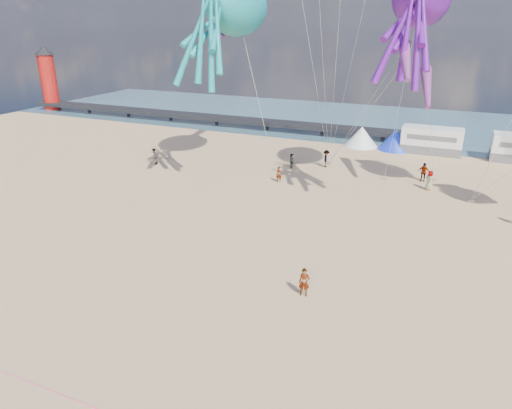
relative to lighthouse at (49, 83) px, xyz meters
name	(u,v)px	position (x,y,z in m)	size (l,w,h in m)	color
ground	(231,354)	(56.00, -44.00, -4.50)	(120.00, 120.00, 0.00)	#D9AF7D
water	(394,124)	(56.00, 11.00, -4.48)	(120.00, 120.00, 0.00)	#3C6074
pier	(193,116)	(28.00, 0.00, -3.50)	(60.00, 3.00, 0.50)	black
lighthouse	(49,83)	(0.00, 0.00, 0.00)	(2.60, 2.60, 9.00)	#A5140F
motorhome_0	(431,140)	(62.00, -4.00, -3.00)	(6.60, 2.50, 3.00)	silver
tent_white	(361,136)	(54.00, -4.00, -3.30)	(4.00, 4.00, 2.40)	white
tent_blue	(395,140)	(58.00, -4.00, -3.30)	(4.00, 4.00, 2.40)	#1933CC
standing_person	(304,282)	(57.61, -38.03, -3.66)	(0.61, 0.40, 1.67)	tan
beachgoer_2	(326,159)	(52.36, -14.07, -3.60)	(0.88, 0.69, 1.81)	#7F6659
beachgoer_3	(423,172)	(62.04, -14.80, -3.60)	(1.16, 0.67, 1.80)	#7F6659
beachgoer_4	(292,161)	(49.13, -15.68, -3.75)	(0.88, 0.36, 1.49)	#7F6659
beachgoer_5	(279,175)	(49.53, -20.53, -3.75)	(1.38, 0.44, 1.49)	#7F6659
beachgoer_6	(429,180)	(62.74, -17.13, -3.60)	(0.65, 0.43, 1.80)	#7F6659
beachgoer_7	(154,157)	(35.38, -20.47, -3.61)	(0.87, 0.56, 1.77)	#7F6659
sandbag_a	(274,170)	(47.91, -17.51, -4.39)	(0.50, 0.35, 0.22)	gray
sandbag_b	(384,179)	(58.66, -15.99, -4.39)	(0.50, 0.35, 0.22)	gray
sandbag_c	(471,201)	(66.30, -18.87, -4.39)	(0.50, 0.35, 0.22)	gray
sandbag_d	(434,181)	(63.09, -14.56, -4.39)	(0.50, 0.35, 0.22)	gray
sandbag_e	(329,164)	(52.43, -13.12, -4.39)	(0.50, 0.35, 0.22)	gray
kite_octopus_teal	(237,7)	(44.59, -18.95, 10.92)	(4.36, 10.16, 11.62)	teal
windsock_left	(240,22)	(43.26, -15.53, 9.68)	(1.10, 7.71, 7.71)	red
windsock_mid	(427,87)	(61.48, -17.71, 4.59)	(1.00, 5.69, 5.69)	red
windsock_right	(406,61)	(60.35, -25.57, 7.23)	(0.90, 4.36, 4.36)	red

